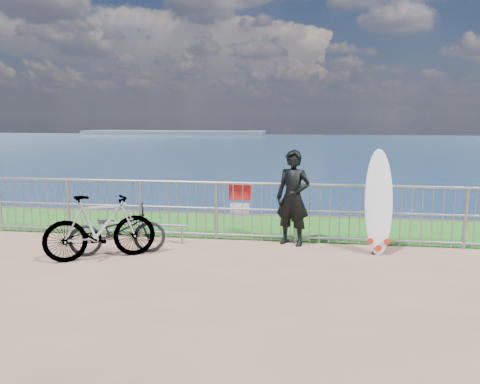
% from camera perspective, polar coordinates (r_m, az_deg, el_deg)
% --- Properties ---
extents(grass_strip, '(120.00, 120.00, 0.00)m').
position_cam_1_polar(grass_strip, '(10.02, 1.12, -4.21)').
color(grass_strip, '#1E631B').
rests_on(grass_strip, ground).
extents(seascape, '(260.00, 260.00, 5.00)m').
position_cam_1_polar(seascape, '(160.99, -8.06, 6.97)').
color(seascape, brown).
rests_on(seascape, ground).
extents(railing, '(10.06, 0.10, 1.13)m').
position_cam_1_polar(railing, '(8.83, 0.37, -2.27)').
color(railing, gray).
rests_on(railing, ground).
extents(surfer, '(0.74, 0.61, 1.75)m').
position_cam_1_polar(surfer, '(8.55, 6.48, -0.71)').
color(surfer, black).
rests_on(surfer, ground).
extents(surfboard, '(0.49, 0.44, 1.80)m').
position_cam_1_polar(surfboard, '(8.33, 16.54, -1.61)').
color(surfboard, white).
rests_on(surfboard, ground).
extents(bicycle_near, '(1.70, 1.12, 0.84)m').
position_cam_1_polar(bicycle_near, '(8.27, -14.69, -4.51)').
color(bicycle_near, black).
rests_on(bicycle_near, ground).
extents(bicycle_far, '(1.82, 1.33, 1.08)m').
position_cam_1_polar(bicycle_far, '(8.04, -16.68, -4.11)').
color(bicycle_far, black).
rests_on(bicycle_far, ground).
extents(bike_rack, '(1.79, 0.05, 0.37)m').
position_cam_1_polar(bike_rack, '(8.94, -12.04, -4.13)').
color(bike_rack, gray).
rests_on(bike_rack, ground).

